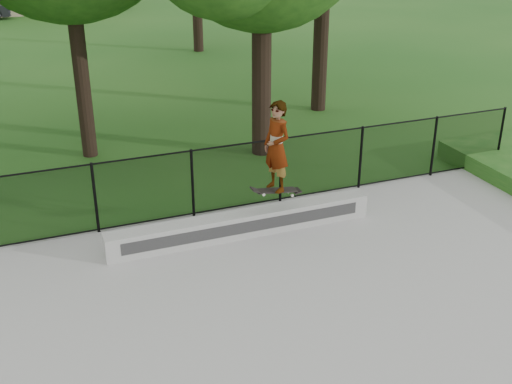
# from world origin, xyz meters

# --- Properties ---
(grind_ledge) EXTENTS (5.45, 0.40, 0.48)m
(grind_ledge) POSITION_xyz_m (0.65, 4.70, 0.30)
(grind_ledge) COLOR #B1B1AC
(grind_ledge) RESTS_ON concrete_slab
(car_c) EXTENTS (4.27, 3.12, 1.23)m
(car_c) POSITION_xyz_m (2.45, 35.27, 0.62)
(car_c) COLOR #9499A7
(car_c) RESTS_ON ground
(skater_airborne) EXTENTS (0.84, 0.73, 1.90)m
(skater_airborne) POSITION_xyz_m (1.25, 4.41, 1.93)
(skater_airborne) COLOR black
(skater_airborne) RESTS_ON ground
(chainlink_fence) EXTENTS (16.06, 0.06, 1.50)m
(chainlink_fence) POSITION_xyz_m (0.00, 5.90, 0.81)
(chainlink_fence) COLOR black
(chainlink_fence) RESTS_ON concrete_slab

